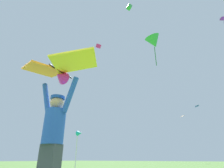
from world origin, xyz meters
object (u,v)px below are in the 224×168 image
distant_kite_blue_mid_left (197,106)px  distant_kite_green_far_center (129,7)px  distant_kite_orange_low_right (183,116)px  held_stunt_kite (59,69)px  marker_flag (79,136)px  kite_flyer_person (53,137)px  distant_kite_purple_mid_right (223,19)px  distant_kite_magenta_high_right (99,46)px  distant_kite_green_low_left (154,42)px

distant_kite_blue_mid_left → distant_kite_green_far_center: distant_kite_green_far_center is taller
distant_kite_blue_mid_left → distant_kite_orange_low_right: size_ratio=0.80×
held_stunt_kite → distant_kite_blue_mid_left: size_ratio=2.71×
marker_flag → distant_kite_green_far_center: bearing=98.2°
kite_flyer_person → distant_kite_blue_mid_left: distant_kite_blue_mid_left is taller
held_stunt_kite → distant_kite_green_far_center: distant_kite_green_far_center is taller
distant_kite_orange_low_right → marker_flag: (2.00, -28.49, -6.48)m
held_stunt_kite → distant_kite_orange_low_right: 34.01m
distant_kite_purple_mid_right → marker_flag: bearing=-112.2°
distant_kite_magenta_high_right → distant_kite_orange_low_right: bearing=80.1°
kite_flyer_person → distant_kite_purple_mid_right: 30.64m
distant_kite_purple_mid_right → distant_kite_orange_low_right: distant_kite_purple_mid_right is taller
distant_kite_orange_low_right → distant_kite_green_low_left: size_ratio=0.24×
kite_flyer_person → distant_kite_magenta_high_right: (-9.57, 12.06, 12.67)m
kite_flyer_person → distant_kite_blue_mid_left: bearing=92.9°
distant_kite_blue_mid_left → distant_kite_green_far_center: 14.10m
distant_kite_blue_mid_left → distant_kite_magenta_high_right: bearing=-138.4°
distant_kite_purple_mid_right → distant_kite_green_far_center: 15.04m
kite_flyer_person → distant_kite_green_far_center: bearing=112.5°
held_stunt_kite → distant_kite_magenta_high_right: (-9.58, 12.13, 11.48)m
held_stunt_kite → distant_kite_blue_mid_left: distant_kite_blue_mid_left is taller
kite_flyer_person → distant_kite_green_low_left: 14.20m
held_stunt_kite → distant_kite_orange_low_right: size_ratio=2.16×
distant_kite_orange_low_right → marker_flag: bearing=-86.0°
kite_flyer_person → distant_kite_purple_mid_right: bearing=80.4°
distant_kite_blue_mid_left → distant_kite_orange_low_right: 14.22m
kite_flyer_person → distant_kite_orange_low_right: 34.17m
distant_kite_green_far_center → distant_kite_orange_low_right: bearing=92.4°
distant_kite_blue_mid_left → marker_flag: distant_kite_blue_mid_left is taller
distant_kite_purple_mid_right → distant_kite_orange_low_right: bearing=138.4°
distant_kite_purple_mid_right → held_stunt_kite: bearing=-99.6°
distant_kite_blue_mid_left → distant_kite_green_low_left: bearing=-96.3°
distant_kite_orange_low_right → distant_kite_purple_mid_right: bearing=-41.6°
distant_kite_purple_mid_right → distant_kite_green_far_center: (-9.13, -11.78, -2.07)m
kite_flyer_person → marker_flag: size_ratio=1.02×
held_stunt_kite → distant_kite_purple_mid_right: bearing=80.4°
kite_flyer_person → distant_kite_orange_low_right: (-5.94, 32.88, 7.18)m
distant_kite_blue_mid_left → distant_kite_purple_mid_right: 14.89m
distant_kite_magenta_high_right → distant_kite_purple_mid_right: bearing=41.2°
distant_kite_green_far_center → distant_kite_magenta_high_right: bearing=-177.8°
distant_kite_blue_mid_left → marker_flag: 16.24m
distant_kite_blue_mid_left → marker_flag: size_ratio=0.32×
held_stunt_kite → distant_kite_magenta_high_right: bearing=128.3°
marker_flag → distant_kite_purple_mid_right: bearing=67.8°
distant_kite_green_far_center → distant_kite_green_low_left: (3.09, -1.55, -7.38)m
distant_kite_blue_mid_left → distant_kite_green_low_left: 9.84m
distant_kite_green_far_center → distant_kite_orange_low_right: size_ratio=1.31×
distant_kite_green_far_center → marker_flag: 17.71m
distant_kite_purple_mid_right → distant_kite_magenta_high_right: bearing=-138.8°
distant_kite_magenta_high_right → distant_kite_orange_low_right: distant_kite_magenta_high_right is taller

